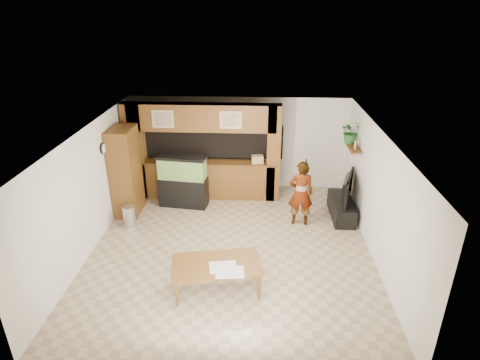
# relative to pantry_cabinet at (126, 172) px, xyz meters

# --- Properties ---
(floor) EXTENTS (6.50, 6.50, 0.00)m
(floor) POSITION_rel_pantry_cabinet_xyz_m (2.70, -1.53, -1.11)
(floor) COLOR tan
(floor) RESTS_ON ground
(ceiling) EXTENTS (6.50, 6.50, 0.00)m
(ceiling) POSITION_rel_pantry_cabinet_xyz_m (2.70, -1.53, 1.49)
(ceiling) COLOR white
(ceiling) RESTS_ON wall_back
(wall_back) EXTENTS (6.00, 0.00, 6.00)m
(wall_back) POSITION_rel_pantry_cabinet_xyz_m (2.70, 1.72, 0.19)
(wall_back) COLOR silver
(wall_back) RESTS_ON floor
(wall_left) EXTENTS (0.00, 6.50, 6.50)m
(wall_left) POSITION_rel_pantry_cabinet_xyz_m (-0.30, -1.53, 0.19)
(wall_left) COLOR silver
(wall_left) RESTS_ON floor
(wall_right) EXTENTS (0.00, 6.50, 6.50)m
(wall_right) POSITION_rel_pantry_cabinet_xyz_m (5.70, -1.53, 0.19)
(wall_right) COLOR silver
(wall_right) RESTS_ON floor
(partition) EXTENTS (4.20, 0.99, 2.60)m
(partition) POSITION_rel_pantry_cabinet_xyz_m (1.75, 1.11, 0.21)
(partition) COLOR brown
(partition) RESTS_ON floor
(wall_clock) EXTENTS (0.05, 0.25, 0.25)m
(wall_clock) POSITION_rel_pantry_cabinet_xyz_m (-0.27, -0.53, 0.79)
(wall_clock) COLOR black
(wall_clock) RESTS_ON wall_left
(wall_shelf) EXTENTS (0.25, 0.90, 0.04)m
(wall_shelf) POSITION_rel_pantry_cabinet_xyz_m (5.55, 0.42, 0.59)
(wall_shelf) COLOR brown
(wall_shelf) RESTS_ON wall_right
(pantry_cabinet) EXTENTS (0.55, 0.91, 2.21)m
(pantry_cabinet) POSITION_rel_pantry_cabinet_xyz_m (0.00, 0.00, 0.00)
(pantry_cabinet) COLOR brown
(pantry_cabinet) RESTS_ON floor
(trash_can) EXTENTS (0.29, 0.29, 0.53)m
(trash_can) POSITION_rel_pantry_cabinet_xyz_m (0.21, -0.73, -0.84)
(trash_can) COLOR #B2B2B7
(trash_can) RESTS_ON floor
(aquarium) EXTENTS (1.24, 0.47, 1.38)m
(aquarium) POSITION_rel_pantry_cabinet_xyz_m (1.32, 0.42, -0.43)
(aquarium) COLOR black
(aquarium) RESTS_ON floor
(tv_stand) EXTENTS (0.50, 1.35, 0.45)m
(tv_stand) POSITION_rel_pantry_cabinet_xyz_m (5.35, 0.02, -0.88)
(tv_stand) COLOR black
(tv_stand) RESTS_ON floor
(television) EXTENTS (0.51, 1.19, 0.69)m
(television) POSITION_rel_pantry_cabinet_xyz_m (5.35, 0.02, -0.31)
(television) COLOR black
(television) RESTS_ON tv_stand
(photo_frame) EXTENTS (0.04, 0.15, 0.20)m
(photo_frame) POSITION_rel_pantry_cabinet_xyz_m (5.55, 0.24, 0.71)
(photo_frame) COLOR tan
(photo_frame) RESTS_ON wall_shelf
(potted_plant) EXTENTS (0.64, 0.61, 0.57)m
(potted_plant) POSITION_rel_pantry_cabinet_xyz_m (5.52, 0.68, 0.90)
(potted_plant) COLOR #276229
(potted_plant) RESTS_ON wall_shelf
(person) EXTENTS (0.60, 0.40, 1.62)m
(person) POSITION_rel_pantry_cabinet_xyz_m (4.27, -0.39, -0.30)
(person) COLOR tan
(person) RESTS_ON floor
(microphone) EXTENTS (0.04, 0.10, 0.16)m
(microphone) POSITION_rel_pantry_cabinet_xyz_m (4.32, -0.55, 0.56)
(microphone) COLOR black
(microphone) RESTS_ON person
(dining_table) EXTENTS (1.75, 1.18, 0.57)m
(dining_table) POSITION_rel_pantry_cabinet_xyz_m (2.53, -2.95, -0.82)
(dining_table) COLOR brown
(dining_table) RESTS_ON floor
(newspaper_a) EXTENTS (0.52, 0.40, 0.01)m
(newspaper_a) POSITION_rel_pantry_cabinet_xyz_m (2.79, -3.15, -0.53)
(newspaper_a) COLOR silver
(newspaper_a) RESTS_ON dining_table
(newspaper_b) EXTENTS (0.54, 0.44, 0.01)m
(newspaper_b) POSITION_rel_pantry_cabinet_xyz_m (2.66, -3.00, -0.53)
(newspaper_b) COLOR silver
(newspaper_b) RESTS_ON dining_table
(counter_box) EXTENTS (0.32, 0.23, 0.20)m
(counter_box) POSITION_rel_pantry_cabinet_xyz_m (3.23, 0.92, 0.03)
(counter_box) COLOR tan
(counter_box) RESTS_ON partition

